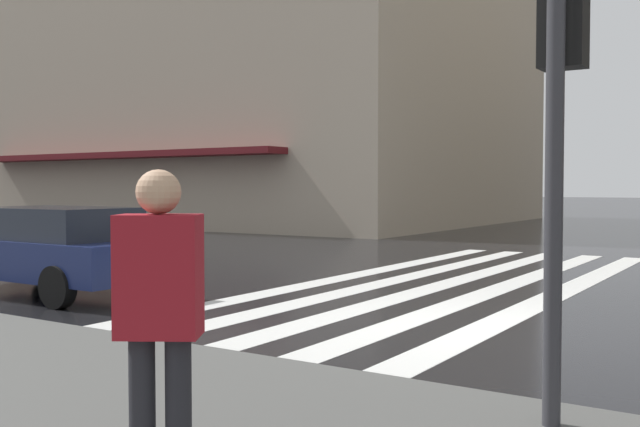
# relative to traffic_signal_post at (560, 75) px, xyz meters

# --- Properties ---
(ground_plane) EXTENTS (220.00, 220.00, 0.00)m
(ground_plane) POSITION_rel_traffic_signal_post_xyz_m (3.43, 1.91, -2.49)
(ground_plane) COLOR black
(zebra_crossing) EXTENTS (13.00, 4.50, 0.01)m
(zebra_crossing) POSITION_rel_traffic_signal_post_xyz_m (7.43, 3.80, -2.49)
(zebra_crossing) COLOR silver
(zebra_crossing) RESTS_ON ground_plane
(haussmann_block_mid) EXTENTS (20.10, 24.00, 23.26)m
(haussmann_block_mid) POSITION_rel_traffic_signal_post_xyz_m (25.38, 21.98, 8.89)
(haussmann_block_mid) COLOR tan
(haussmann_block_mid) RESTS_ON ground_plane
(traffic_signal_post) EXTENTS (0.44, 0.30, 3.24)m
(traffic_signal_post) POSITION_rel_traffic_signal_post_xyz_m (0.00, 0.00, 0.00)
(traffic_signal_post) COLOR #333338
(traffic_signal_post) RESTS_ON sidewalk_pavement
(car_navy) EXTENTS (1.85, 4.10, 1.41)m
(car_navy) POSITION_rel_traffic_signal_post_xyz_m (2.43, 8.63, -1.74)
(car_navy) COLOR navy
(car_navy) RESTS_ON ground_plane
(pedestrian_in_red_jacket) EXTENTS (0.41, 0.47, 1.68)m
(pedestrian_in_red_jacket) POSITION_rel_traffic_signal_post_xyz_m (-2.44, 1.28, -1.36)
(pedestrian_in_red_jacket) COLOR maroon
(pedestrian_in_red_jacket) RESTS_ON sidewalk_pavement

